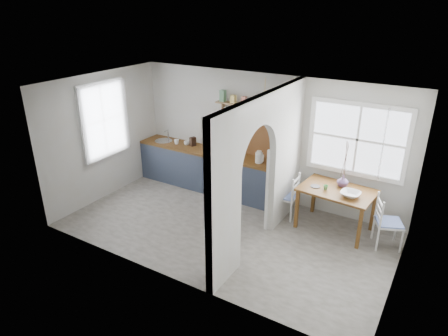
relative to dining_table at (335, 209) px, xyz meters
The scene contains 26 objects.
floor 2.03m from the dining_table, 147.65° to the right, with size 5.80×3.20×0.01m, color gray.
ceiling 2.97m from the dining_table, 147.65° to the right, with size 5.80×3.20×0.01m, color #BDBCB9.
walls 2.18m from the dining_table, 147.65° to the right, with size 5.81×3.21×2.60m.
partition 1.76m from the dining_table, 134.23° to the right, with size 0.12×3.20×2.60m.
kitchen_window 4.84m from the dining_table, 166.84° to the right, with size 0.10×1.16×1.50m, color white, non-canonical shape.
nook_window 1.31m from the dining_table, 76.31° to the left, with size 1.76×0.10×1.30m, color white, non-canonical shape.
counter 2.82m from the dining_table, behind, with size 3.50×0.60×0.90m.
sink 4.15m from the dining_table, behind, with size 0.40×0.40×0.02m, color silver.
backsplash 2.17m from the dining_table, 164.81° to the left, with size 1.65×0.03×0.90m, color brown.
shelf 2.51m from the dining_table, 167.24° to the left, with size 1.75×0.20×0.21m.
pendant_lamp 2.13m from the dining_table, behind, with size 0.26×0.26×0.16m, color beige.
utensil_rail 1.51m from the dining_table, behind, with size 0.02×0.02×0.50m, color silver.
dining_table is the anchor object (origin of this frame).
chair_left 0.95m from the dining_table, behind, with size 0.40×0.40×0.89m, color silver, non-canonical shape.
chair_right 0.94m from the dining_table, ahead, with size 0.42×0.42×0.92m, color silver, non-canonical shape.
kettle 1.77m from the dining_table, behind, with size 0.20×0.16×0.24m, color white, non-canonical shape.
mug_a 3.76m from the dining_table, behind, with size 0.11×0.11×0.10m, color white.
mug_b 3.54m from the dining_table, behind, with size 0.12×0.12×0.09m, color silver.
knife_block 3.41m from the dining_table, behind, with size 0.09×0.12×0.20m, color #40291D.
jar 2.93m from the dining_table, behind, with size 0.09×0.09×0.14m, color #97865B.
towel_magenta 1.11m from the dining_table, behind, with size 0.02×0.03×0.50m, color #AB365E.
towel_orange 1.11m from the dining_table, behind, with size 0.02×0.03×0.56m, color #F45C03.
bowl 0.53m from the dining_table, 28.74° to the right, with size 0.33×0.33×0.08m, color white.
table_cup 0.49m from the dining_table, 149.07° to the right, with size 0.09×0.09×0.08m, color #59A55A.
plate 0.56m from the dining_table, 166.82° to the right, with size 0.17×0.17×0.01m, color #3C3838.
vase 0.53m from the dining_table, 79.49° to the left, with size 0.20×0.20×0.21m, color #5A416B.
Camera 1 is at (3.24, -5.40, 3.89)m, focal length 32.00 mm.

